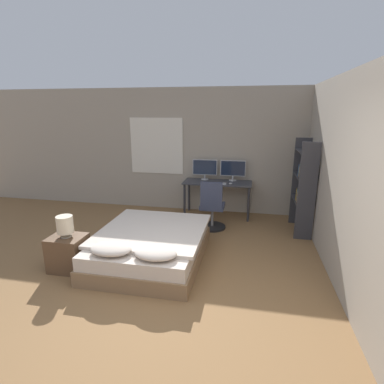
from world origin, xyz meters
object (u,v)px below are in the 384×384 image
(monitor_left, at_px, (205,168))
(bookshelf, at_px, (305,183))
(bed, at_px, (151,246))
(computer_mouse, at_px, (231,184))
(office_chair, at_px, (212,210))
(bedside_lamp, at_px, (65,225))
(desk, at_px, (217,186))
(monitor_right, at_px, (233,169))
(nightstand, at_px, (68,253))
(keyboard, at_px, (217,183))

(monitor_left, bearing_deg, bookshelf, -22.77)
(bed, xyz_separation_m, computer_mouse, (1.04, 2.02, 0.54))
(bed, relative_size, office_chair, 1.98)
(bed, distance_m, office_chair, 1.62)
(bedside_lamp, xyz_separation_m, computer_mouse, (2.10, 2.52, 0.09))
(bookshelf, bearing_deg, desk, 158.88)
(desk, distance_m, monitor_right, 0.50)
(desk, xyz_separation_m, computer_mouse, (0.29, -0.18, 0.12))
(nightstand, xyz_separation_m, bedside_lamp, (-0.00, 0.00, 0.43))
(nightstand, height_order, bedside_lamp, bedside_lamp)
(computer_mouse, bearing_deg, office_chair, -116.70)
(bedside_lamp, bearing_deg, keyboard, 54.15)
(monitor_left, xyz_separation_m, bookshelf, (1.94, -0.82, -0.06))
(nightstand, relative_size, office_chair, 0.52)
(computer_mouse, relative_size, office_chair, 0.07)
(office_chair, xyz_separation_m, bookshelf, (1.65, 0.13, 0.57))
(bed, distance_m, bedside_lamp, 1.26)
(bedside_lamp, height_order, office_chair, office_chair)
(bedside_lamp, xyz_separation_m, monitor_right, (2.12, 2.88, 0.32))
(bed, height_order, nightstand, bed)
(bed, relative_size, monitor_left, 3.54)
(bed, height_order, computer_mouse, computer_mouse)
(monitor_left, bearing_deg, desk, -30.95)
(monitor_left, height_order, computer_mouse, monitor_left)
(bedside_lamp, height_order, monitor_left, monitor_left)
(bed, distance_m, monitor_right, 2.71)
(bed, relative_size, bedside_lamp, 6.22)
(office_chair, bearing_deg, monitor_right, 71.76)
(monitor_left, relative_size, office_chair, 0.56)
(keyboard, bearing_deg, monitor_left, 130.08)
(keyboard, distance_m, computer_mouse, 0.29)
(desk, xyz_separation_m, office_chair, (-0.01, -0.77, -0.27))
(monitor_right, distance_m, computer_mouse, 0.43)
(desk, relative_size, computer_mouse, 20.54)
(desk, distance_m, computer_mouse, 0.36)
(monitor_left, xyz_separation_m, keyboard, (0.30, -0.36, -0.24))
(computer_mouse, height_order, office_chair, office_chair)
(monitor_right, bearing_deg, bedside_lamp, -126.41)
(monitor_right, relative_size, computer_mouse, 7.69)
(monitor_left, bearing_deg, bedside_lamp, -117.73)
(computer_mouse, distance_m, bookshelf, 1.44)
(bed, bearing_deg, office_chair, 62.50)
(desk, xyz_separation_m, bookshelf, (1.64, -0.63, 0.30))
(nightstand, relative_size, computer_mouse, 7.20)
(monitor_right, distance_m, office_chair, 1.18)
(bookshelf, bearing_deg, monitor_right, 148.57)
(bed, relative_size, monitor_right, 3.54)
(desk, relative_size, monitor_right, 2.67)
(nightstand, bearing_deg, bed, 25.15)
(monitor_right, bearing_deg, office_chair, -108.24)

